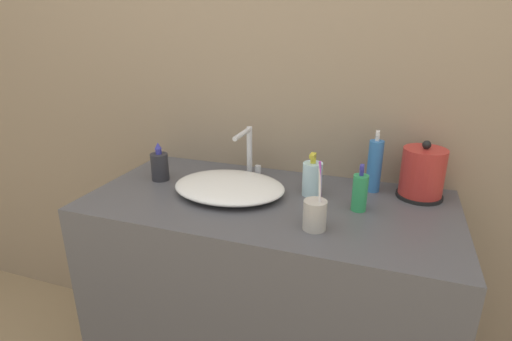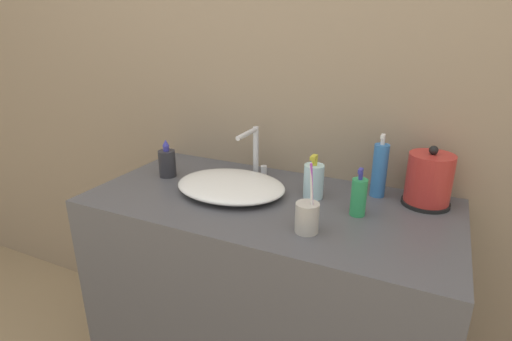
# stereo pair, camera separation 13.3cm
# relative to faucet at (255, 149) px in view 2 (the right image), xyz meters

# --- Properties ---
(wall_back) EXTENTS (6.00, 0.04, 2.60)m
(wall_back) POSITION_rel_faucet_xyz_m (0.14, 0.13, 0.30)
(wall_back) COLOR gray
(wall_back) RESTS_ON ground_plane
(vanity_counter) EXTENTS (1.23, 0.60, 0.89)m
(vanity_counter) POSITION_rel_faucet_xyz_m (0.14, -0.19, -0.56)
(vanity_counter) COLOR #4C4C51
(vanity_counter) RESTS_ON ground_plane
(sink_basin) EXTENTS (0.39, 0.31, 0.05)m
(sink_basin) POSITION_rel_faucet_xyz_m (-0.00, -0.18, -0.08)
(sink_basin) COLOR white
(sink_basin) RESTS_ON vanity_counter
(faucet) EXTENTS (0.06, 0.16, 0.19)m
(faucet) POSITION_rel_faucet_xyz_m (0.00, 0.00, 0.00)
(faucet) COLOR silver
(faucet) RESTS_ON vanity_counter
(electric_kettle) EXTENTS (0.15, 0.15, 0.20)m
(electric_kettle) POSITION_rel_faucet_xyz_m (0.62, 0.01, -0.03)
(electric_kettle) COLOR black
(electric_kettle) RESTS_ON vanity_counter
(toothbrush_cup) EXTENTS (0.07, 0.07, 0.21)m
(toothbrush_cup) POSITION_rel_faucet_xyz_m (0.33, -0.34, -0.06)
(toothbrush_cup) COLOR #B7B2A8
(toothbrush_cup) RESTS_ON vanity_counter
(lotion_bottle) EXTENTS (0.05, 0.05, 0.22)m
(lotion_bottle) POSITION_rel_faucet_xyz_m (0.46, 0.01, -0.02)
(lotion_bottle) COLOR #3370B7
(lotion_bottle) RESTS_ON vanity_counter
(shampoo_bottle) EXTENTS (0.07, 0.07, 0.15)m
(shampoo_bottle) POSITION_rel_faucet_xyz_m (-0.31, -0.15, -0.05)
(shampoo_bottle) COLOR #28282D
(shampoo_bottle) RESTS_ON vanity_counter
(mouthwash_bottle) EXTENTS (0.05, 0.05, 0.15)m
(mouthwash_bottle) POSITION_rel_faucet_xyz_m (0.44, -0.17, -0.05)
(mouthwash_bottle) COLOR #2D9956
(mouthwash_bottle) RESTS_ON vanity_counter
(hand_cream_bottle) EXTENTS (0.07, 0.07, 0.15)m
(hand_cream_bottle) POSITION_rel_faucet_xyz_m (0.27, -0.10, -0.05)
(hand_cream_bottle) COLOR silver
(hand_cream_bottle) RESTS_ON vanity_counter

